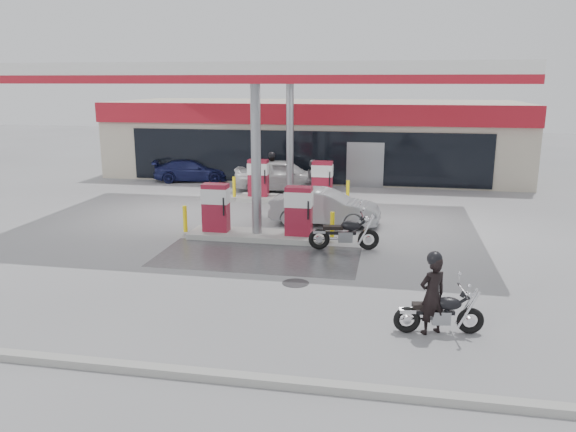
# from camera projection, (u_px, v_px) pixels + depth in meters

# --- Properties ---
(ground) EXTENTS (90.00, 90.00, 0.00)m
(ground) POSITION_uv_depth(u_px,v_px,m) (241.00, 256.00, 16.73)
(ground) COLOR gray
(ground) RESTS_ON ground
(wet_patch) EXTENTS (6.00, 3.00, 0.00)m
(wet_patch) POSITION_uv_depth(u_px,v_px,m) (257.00, 257.00, 16.64)
(wet_patch) COLOR #4C4C4F
(wet_patch) RESTS_ON ground
(drain_cover) EXTENTS (0.70, 0.70, 0.01)m
(drain_cover) POSITION_uv_depth(u_px,v_px,m) (296.00, 283.00, 14.46)
(drain_cover) COLOR #38383A
(drain_cover) RESTS_ON ground
(kerb) EXTENTS (28.00, 0.25, 0.15)m
(kerb) POSITION_uv_depth(u_px,v_px,m) (137.00, 368.00, 10.03)
(kerb) COLOR gray
(kerb) RESTS_ON ground
(store_building) EXTENTS (22.00, 8.22, 4.00)m
(store_building) POSITION_uv_depth(u_px,v_px,m) (316.00, 137.00, 31.49)
(store_building) COLOR #B3AC96
(store_building) RESTS_ON ground
(canopy) EXTENTS (16.00, 10.02, 5.51)m
(canopy) POSITION_uv_depth(u_px,v_px,m) (275.00, 76.00, 20.28)
(canopy) COLOR silver
(canopy) RESTS_ON ground
(pump_island_near) EXTENTS (5.14, 1.30, 1.78)m
(pump_island_near) POSITION_uv_depth(u_px,v_px,m) (257.00, 217.00, 18.48)
(pump_island_near) COLOR #9E9E99
(pump_island_near) RESTS_ON ground
(pump_island_far) EXTENTS (5.14, 1.30, 1.78)m
(pump_island_far) POSITION_uv_depth(u_px,v_px,m) (290.00, 185.00, 24.21)
(pump_island_far) COLOR #9E9E99
(pump_island_far) RESTS_ON ground
(main_motorcycle) EXTENTS (1.86, 0.71, 0.96)m
(main_motorcycle) POSITION_uv_depth(u_px,v_px,m) (440.00, 314.00, 11.51)
(main_motorcycle) COLOR black
(main_motorcycle) RESTS_ON ground
(biker_main) EXTENTS (0.72, 0.66, 1.66)m
(biker_main) POSITION_uv_depth(u_px,v_px,m) (432.00, 295.00, 11.42)
(biker_main) COLOR black
(biker_main) RESTS_ON ground
(parked_motorcycle) EXTENTS (2.18, 0.83, 1.12)m
(parked_motorcycle) POSITION_uv_depth(u_px,v_px,m) (345.00, 234.00, 17.23)
(parked_motorcycle) COLOR black
(parked_motorcycle) RESTS_ON ground
(sedan_white) EXTENTS (4.66, 2.24, 1.53)m
(sedan_white) POSITION_uv_depth(u_px,v_px,m) (282.00, 175.00, 26.44)
(sedan_white) COLOR silver
(sedan_white) RESTS_ON ground
(attendant) EXTENTS (0.91, 1.00, 1.69)m
(attendant) POSITION_uv_depth(u_px,v_px,m) (314.00, 179.00, 24.97)
(attendant) COLOR slate
(attendant) RESTS_ON ground
(hatchback_silver) EXTENTS (3.98, 1.58, 1.29)m
(hatchback_silver) POSITION_uv_depth(u_px,v_px,m) (325.00, 207.00, 20.23)
(hatchback_silver) COLOR #979B9F
(hatchback_silver) RESTS_ON ground
(parked_car_left) EXTENTS (4.16, 2.50, 1.13)m
(parked_car_left) POSITION_uv_depth(u_px,v_px,m) (192.00, 170.00, 29.13)
(parked_car_left) COLOR #151947
(parked_car_left) RESTS_ON ground
(parked_car_right) EXTENTS (4.41, 2.07, 1.22)m
(parked_car_right) POSITION_uv_depth(u_px,v_px,m) (396.00, 169.00, 29.15)
(parked_car_right) COLOR #16254B
(parked_car_right) RESTS_ON ground
(biker_walking) EXTENTS (1.08, 0.59, 1.74)m
(biker_walking) POSITION_uv_depth(u_px,v_px,m) (272.00, 173.00, 26.50)
(biker_walking) COLOR black
(biker_walking) RESTS_ON ground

